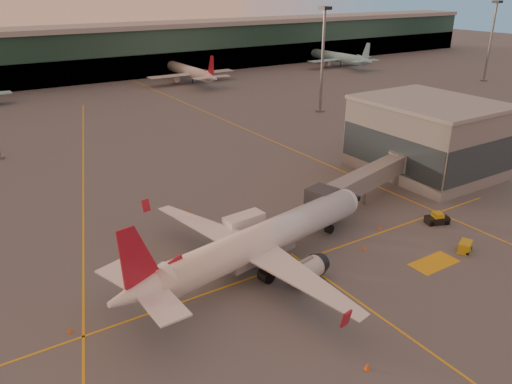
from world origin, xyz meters
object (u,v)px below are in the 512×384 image
pushback_tug (437,219)px  gpu_cart (465,247)px  main_airplane (257,243)px  catering_truck (245,228)px

pushback_tug → gpu_cart: bearing=-95.3°
gpu_cart → pushback_tug: bearing=39.2°
main_airplane → pushback_tug: (27.54, -3.20, -2.90)m
pushback_tug → catering_truck: bearing=-178.9°
main_airplane → catering_truck: (2.11, 6.22, -1.26)m
main_airplane → catering_truck: main_airplane is taller
main_airplane → pushback_tug: bearing=-16.8°
main_airplane → gpu_cart: size_ratio=14.01×
catering_truck → main_airplane: bearing=-113.2°
catering_truck → pushback_tug: catering_truck is taller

